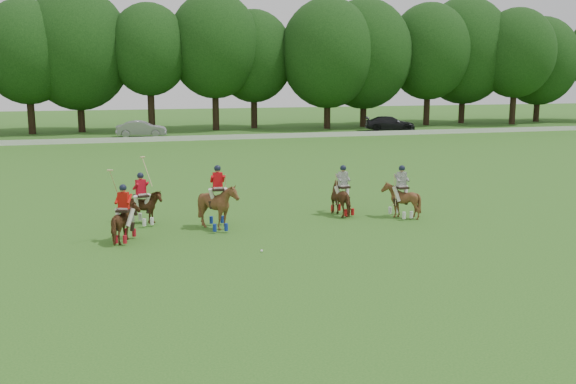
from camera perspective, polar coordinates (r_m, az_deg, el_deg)
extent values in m
plane|color=#2A611B|center=(20.57, -3.97, -6.26)|extent=(180.00, 180.00, 0.00)
cylinder|color=black|center=(68.38, -21.89, 6.75)|extent=(0.70, 0.70, 4.64)
ellipsoid|color=black|center=(68.31, -22.22, 11.46)|extent=(8.80, 8.80, 10.13)
cylinder|color=black|center=(69.03, -17.93, 6.89)|extent=(0.70, 0.70, 4.31)
ellipsoid|color=black|center=(68.97, -18.23, 12.00)|extent=(10.67, 10.67, 12.27)
cylinder|color=black|center=(67.52, -12.07, 7.49)|extent=(0.70, 0.70, 5.24)
ellipsoid|color=black|center=(67.48, -12.25, 12.28)|extent=(8.06, 8.06, 9.26)
cylinder|color=black|center=(68.45, -6.45, 7.67)|extent=(0.70, 0.70, 5.19)
ellipsoid|color=black|center=(68.43, -6.56, 12.82)|extent=(9.50, 9.50, 10.92)
cylinder|color=black|center=(70.63, -3.03, 7.52)|extent=(0.70, 0.70, 4.48)
ellipsoid|color=black|center=(70.55, -3.08, 11.96)|extent=(8.60, 8.60, 9.89)
cylinder|color=black|center=(69.92, 3.51, 7.38)|extent=(0.70, 0.70, 4.21)
ellipsoid|color=black|center=(69.85, 3.56, 12.21)|extent=(10.11, 10.11, 11.63)
cylinder|color=black|center=(72.81, 6.71, 7.39)|extent=(0.70, 0.70, 4.07)
ellipsoid|color=black|center=(72.74, 6.82, 12.08)|extent=(10.46, 10.46, 12.03)
cylinder|color=black|center=(76.27, 12.24, 7.64)|extent=(0.70, 0.70, 4.79)
ellipsoid|color=black|center=(76.23, 12.41, 12.11)|extent=(9.47, 9.47, 10.89)
cylinder|color=black|center=(80.24, 15.20, 7.52)|extent=(0.70, 0.70, 4.44)
ellipsoid|color=black|center=(80.20, 15.42, 12.00)|extent=(10.84, 10.84, 12.47)
cylinder|color=black|center=(80.13, 19.37, 7.44)|extent=(0.70, 0.70, 4.86)
ellipsoid|color=black|center=(80.08, 19.62, 11.57)|extent=(8.94, 8.94, 10.28)
cylinder|color=black|center=(85.72, 21.24, 7.16)|extent=(0.70, 0.70, 3.90)
ellipsoid|color=black|center=(85.64, 21.49, 10.79)|extent=(9.29, 9.29, 10.68)
cube|color=white|center=(57.74, -11.37, 4.65)|extent=(120.00, 0.10, 0.44)
imported|color=gray|center=(62.10, -12.89, 5.49)|extent=(4.78, 2.15, 1.52)
imported|color=black|center=(67.98, 9.05, 6.03)|extent=(5.56, 3.51, 1.50)
imported|color=#482B13|center=(23.52, -14.32, -2.73)|extent=(1.23, 1.74, 1.34)
cube|color=black|center=(23.41, -14.38, -1.56)|extent=(0.61, 0.68, 0.08)
cylinder|color=tan|center=(23.35, -15.17, 0.66)|extent=(0.30, 0.73, 1.08)
imported|color=#482B13|center=(25.97, -12.88, -1.40)|extent=(1.71, 1.61, 1.36)
cube|color=black|center=(25.88, -12.92, -0.32)|extent=(0.63, 0.69, 0.08)
cylinder|color=tan|center=(25.86, -12.41, 1.76)|extent=(0.34, 0.71, 1.08)
imported|color=#482B13|center=(24.75, -6.23, -1.26)|extent=(1.54, 1.71, 1.80)
cube|color=black|center=(24.62, -6.26, 0.26)|extent=(0.47, 0.58, 0.08)
cylinder|color=tan|center=(24.67, -5.56, 0.10)|extent=(0.04, 0.21, 1.29)
imported|color=#482B13|center=(27.18, 4.88, -0.61)|extent=(1.12, 1.79, 1.40)
cube|color=black|center=(27.08, 4.90, 0.46)|extent=(0.56, 0.65, 0.08)
cylinder|color=tan|center=(26.94, 4.36, 0.24)|extent=(0.08, 0.21, 1.29)
imported|color=#482B13|center=(27.00, 10.00, -0.72)|extent=(1.35, 1.48, 1.48)
cube|color=black|center=(26.90, 10.04, 0.41)|extent=(0.51, 0.61, 0.08)
cylinder|color=tan|center=(26.76, 9.49, 0.20)|extent=(0.06, 0.21, 1.29)
sphere|color=white|center=(21.66, -2.36, -5.25)|extent=(0.09, 0.09, 0.09)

